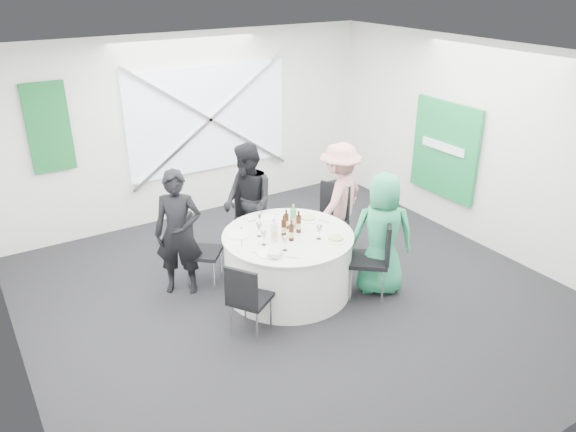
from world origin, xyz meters
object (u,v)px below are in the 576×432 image
green_water_bottle (293,218)px  clear_water_bottle (274,232)px  chair_back_left (196,246)px  person_woman_green (382,234)px  banquet_table (288,263)px  chair_back (253,213)px  person_woman_pink (339,198)px  person_man_back (248,202)px  person_man_back_left (178,233)px  chair_back_right (330,215)px  chair_front_left (247,296)px  chair_front_right (376,253)px

green_water_bottle → clear_water_bottle: size_ratio=1.05×
chair_back_left → person_woman_green: bearing=-85.5°
banquet_table → chair_back: size_ratio=1.60×
chair_back → person_woman_pink: 1.19m
person_man_back → person_man_back_left: bearing=-69.8°
chair_back_left → person_man_back_left: (-0.23, -0.04, 0.25)m
chair_back_right → clear_water_bottle: size_ratio=3.53×
chair_back → chair_back_left: chair_back is taller
chair_back → chair_back_left: 1.09m
chair_front_left → clear_water_bottle: bearing=-84.7°
chair_front_left → clear_water_bottle: clear_water_bottle is taller
chair_front_right → person_man_back: (-0.77, 1.71, 0.21)m
banquet_table → chair_front_left: chair_front_left is taller
person_woman_pink → green_water_bottle: (-1.01, -0.42, 0.11)m
chair_front_left → person_man_back_left: size_ratio=0.56×
chair_back_right → person_woman_green: 1.08m
chair_back_left → clear_water_bottle: 1.07m
green_water_bottle → chair_back: bearing=90.5°
green_water_bottle → person_man_back: bearing=97.3°
chair_front_left → person_woman_green: (1.81, -0.02, 0.25)m
chair_front_left → person_woman_green: 1.83m
clear_water_bottle → green_water_bottle: bearing=26.2°
person_woman_pink → clear_water_bottle: (-1.39, -0.60, 0.10)m
banquet_table → chair_back_left: (-0.86, 0.74, 0.14)m
person_woman_pink → person_woman_green: bearing=54.0°
chair_back_left → chair_front_right: bearing=-89.1°
chair_back_right → chair_front_right: bearing=-34.8°
chair_front_right → person_woman_pink: bearing=-157.6°
chair_front_left → green_water_bottle: size_ratio=2.91×
chair_back → chair_back_right: size_ratio=0.97×
chair_front_left → chair_back_left: bearing=-33.1°
person_man_back → chair_front_right: bearing=26.5°
banquet_table → person_woman_green: size_ratio=1.03×
person_woman_pink → chair_front_left: bearing=3.4°
chair_back_left → chair_back_right: chair_back_right is taller
person_woman_pink → person_woman_green: 1.15m
chair_back_right → green_water_bottle: size_ratio=3.34×
chair_back_right → person_woman_green: person_woman_green is taller
chair_front_right → person_woman_green: person_woman_green is taller
person_woman_pink → green_water_bottle: bearing=-2.8°
chair_back → green_water_bottle: green_water_bottle is taller
banquet_table → clear_water_bottle: size_ratio=5.49×
banquet_table → chair_back_right: (0.98, 0.49, 0.21)m
banquet_table → chair_front_left: (-0.86, -0.56, 0.13)m
clear_water_bottle → person_man_back: bearing=76.8°
person_man_back → person_woman_green: (0.91, -1.64, -0.03)m
chair_back → person_woman_green: 1.91m
person_woman_pink → chair_back_right: bearing=-7.8°
chair_back_left → person_woman_pink: bearing=-54.8°
chair_back_left → person_woman_pink: 2.05m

